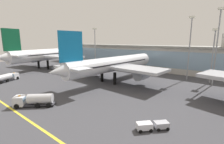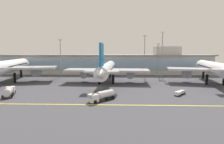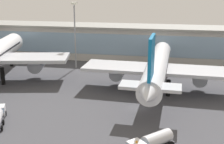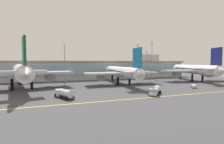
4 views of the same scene
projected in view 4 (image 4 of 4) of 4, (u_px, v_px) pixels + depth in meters
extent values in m
plane|color=#424247|center=(125.00, 88.00, 76.87)|extent=(190.50, 190.50, 0.00)
cube|color=yellow|center=(153.00, 97.00, 56.22)|extent=(152.40, 0.50, 0.01)
cube|color=beige|center=(98.00, 70.00, 119.81)|extent=(136.07, 12.00, 11.78)
cube|color=#84A3BC|center=(100.00, 70.00, 114.10)|extent=(130.63, 0.20, 7.54)
cube|color=gray|center=(98.00, 62.00, 119.46)|extent=(139.07, 14.00, 0.80)
cube|color=beige|center=(147.00, 58.00, 135.11)|extent=(16.00, 10.00, 6.00)
cylinder|color=black|center=(12.00, 85.00, 68.97)|extent=(1.10, 1.10, 4.83)
cylinder|color=black|center=(32.00, 84.00, 72.72)|extent=(1.10, 1.10, 4.83)
cylinder|color=black|center=(20.00, 80.00, 87.62)|extent=(1.10, 1.10, 4.83)
cylinder|color=silver|center=(21.00, 72.00, 73.47)|extent=(14.26, 43.09, 6.04)
cone|color=silver|center=(19.00, 70.00, 93.26)|extent=(6.69, 6.45, 5.74)
cone|color=silver|center=(26.00, 74.00, 53.40)|extent=(6.33, 7.52, 5.13)
cube|color=#84A3BC|center=(19.00, 68.00, 90.19)|extent=(5.27, 5.03, 1.81)
cube|color=black|center=(21.00, 71.00, 73.44)|extent=(12.99, 36.40, 0.48)
cube|color=#B7BAC1|center=(21.00, 73.00, 73.51)|extent=(44.50, 18.52, 0.97)
cylinder|color=#999EA8|center=(50.00, 77.00, 81.24)|extent=(5.23, 6.27, 4.23)
cube|color=#0C4C2D|center=(24.00, 51.00, 56.97)|extent=(2.21, 7.69, 9.66)
cube|color=#B7BAC1|center=(25.00, 72.00, 57.37)|extent=(14.52, 7.32, 0.77)
cylinder|color=black|center=(118.00, 81.00, 85.54)|extent=(1.10, 1.10, 4.23)
cylinder|color=black|center=(130.00, 81.00, 87.45)|extent=(1.10, 1.10, 4.23)
cylinder|color=black|center=(112.00, 78.00, 104.86)|extent=(1.10, 1.10, 4.23)
cylinder|color=silver|center=(121.00, 72.00, 89.44)|extent=(7.03, 42.14, 5.29)
cone|color=silver|center=(109.00, 70.00, 110.91)|extent=(5.21, 4.96, 5.02)
cone|color=silver|center=(142.00, 74.00, 67.69)|extent=(4.73, 6.00, 4.49)
cube|color=#84A3BC|center=(111.00, 69.00, 107.75)|extent=(4.11, 3.86, 1.59)
cube|color=black|center=(121.00, 71.00, 89.41)|extent=(6.80, 35.44, 0.42)
cube|color=#B7BAC1|center=(121.00, 73.00, 89.47)|extent=(39.28, 11.68, 0.85)
cylinder|color=#999EA8|center=(101.00, 77.00, 87.74)|extent=(3.92, 5.60, 3.70)
cylinder|color=#999EA8|center=(139.00, 76.00, 94.32)|extent=(3.92, 5.60, 3.70)
cube|color=#0F6BA8|center=(137.00, 58.00, 71.48)|extent=(0.95, 7.57, 8.46)
cube|color=#B7BAC1|center=(137.00, 72.00, 71.82)|extent=(12.63, 5.13, 0.68)
cylinder|color=black|center=(192.00, 78.00, 101.74)|extent=(1.10, 1.10, 4.58)
cylinder|color=black|center=(203.00, 78.00, 102.87)|extent=(1.10, 1.10, 4.58)
cylinder|color=black|center=(180.00, 75.00, 120.20)|extent=(1.10, 1.10, 4.58)
cylinder|color=white|center=(194.00, 70.00, 105.14)|extent=(12.83, 39.89, 5.72)
cone|color=white|center=(176.00, 68.00, 126.29)|extent=(6.28, 6.05, 5.43)
cone|color=white|center=(223.00, 70.00, 83.70)|extent=(5.93, 7.07, 4.86)
cube|color=#84A3BC|center=(178.00, 67.00, 122.98)|extent=(4.95, 4.72, 1.72)
cube|color=black|center=(194.00, 69.00, 105.12)|extent=(11.73, 33.68, 0.46)
cube|color=#B7BAC1|center=(194.00, 71.00, 105.18)|extent=(41.08, 16.62, 0.92)
cylinder|color=#999EA8|center=(176.00, 74.00, 104.87)|extent=(4.87, 5.78, 4.00)
cylinder|color=#999EA8|center=(209.00, 74.00, 108.56)|extent=(4.87, 5.78, 4.00)
cube|color=navy|center=(216.00, 57.00, 87.61)|extent=(1.97, 7.12, 9.15)
cube|color=#B7BAC1|center=(216.00, 69.00, 87.98)|extent=(13.39, 6.61, 0.73)
cylinder|color=black|center=(157.00, 95.00, 57.71)|extent=(0.99, 0.99, 1.10)
cylinder|color=black|center=(149.00, 94.00, 58.82)|extent=(0.99, 0.99, 1.10)
cylinder|color=black|center=(159.00, 93.00, 61.78)|extent=(0.99, 0.99, 1.10)
cylinder|color=black|center=(152.00, 92.00, 62.88)|extent=(0.99, 0.99, 1.10)
cylinder|color=black|center=(161.00, 92.00, 64.05)|extent=(0.99, 0.99, 1.10)
cylinder|color=black|center=(154.00, 91.00, 65.16)|extent=(0.99, 0.99, 1.10)
cube|color=#2D2D33|center=(156.00, 93.00, 62.17)|extent=(7.01, 6.99, 0.30)
cube|color=silver|center=(153.00, 92.00, 58.46)|extent=(3.49, 3.49, 2.20)
cube|color=#84A3BC|center=(153.00, 91.00, 58.43)|extent=(3.49, 3.49, 0.88)
cylinder|color=silver|center=(156.00, 89.00, 62.59)|extent=(5.58, 5.57, 2.30)
cube|color=orange|center=(153.00, 88.00, 58.39)|extent=(0.30, 0.40, 0.20)
cylinder|color=black|center=(56.00, 95.00, 56.75)|extent=(0.71, 1.13, 1.10)
cylinder|color=black|center=(63.00, 94.00, 58.53)|extent=(0.71, 1.13, 1.10)
cylinder|color=black|center=(62.00, 97.00, 53.49)|extent=(0.71, 1.13, 1.10)
cylinder|color=black|center=(69.00, 96.00, 55.28)|extent=(0.71, 1.13, 1.10)
cylinder|color=black|center=(66.00, 99.00, 51.67)|extent=(0.71, 1.13, 1.10)
cylinder|color=black|center=(73.00, 97.00, 53.45)|extent=(0.71, 1.13, 1.10)
cube|color=#2D2D33|center=(65.00, 97.00, 54.52)|extent=(5.17, 7.87, 0.30)
cube|color=silver|center=(59.00, 92.00, 57.40)|extent=(3.32, 3.18, 2.20)
cube|color=#84A3BC|center=(59.00, 91.00, 57.37)|extent=(3.26, 3.23, 0.88)
cylinder|color=silver|center=(66.00, 93.00, 54.06)|extent=(4.34, 6.03, 2.30)
cube|color=orange|center=(59.00, 89.00, 57.33)|extent=(0.30, 0.40, 0.20)
cylinder|color=black|center=(196.00, 88.00, 75.23)|extent=(0.55, 0.58, 0.60)
cylinder|color=black|center=(192.00, 88.00, 75.78)|extent=(0.55, 0.58, 0.60)
cylinder|color=black|center=(196.00, 87.00, 76.92)|extent=(0.55, 0.58, 0.60)
cylinder|color=black|center=(192.00, 87.00, 77.47)|extent=(0.55, 0.58, 0.60)
cube|color=silver|center=(194.00, 86.00, 76.32)|extent=(2.84, 2.94, 1.10)
cylinder|color=black|center=(195.00, 87.00, 78.18)|extent=(0.53, 0.57, 0.60)
cylinder|color=black|center=(192.00, 87.00, 78.73)|extent=(0.53, 0.57, 0.60)
cylinder|color=black|center=(195.00, 86.00, 79.74)|extent=(0.53, 0.57, 0.60)
cylinder|color=black|center=(191.00, 86.00, 80.29)|extent=(0.53, 0.57, 0.60)
cube|color=#A8A8B2|center=(193.00, 85.00, 79.20)|extent=(2.71, 2.79, 1.00)
cube|color=#2D2D33|center=(194.00, 87.00, 77.83)|extent=(0.47, 0.52, 0.08)
cylinder|color=gray|center=(137.00, 62.00, 115.09)|extent=(0.44, 0.44, 23.19)
cube|color=silver|center=(138.00, 45.00, 114.42)|extent=(1.80, 1.80, 0.70)
cylinder|color=gray|center=(65.00, 64.00, 96.23)|extent=(0.44, 0.44, 21.03)
cube|color=silver|center=(64.00, 45.00, 95.61)|extent=(1.80, 1.80, 0.70)
cylinder|color=gray|center=(152.00, 61.00, 114.99)|extent=(0.44, 0.44, 24.63)
cube|color=silver|center=(152.00, 42.00, 114.27)|extent=(1.80, 1.80, 0.70)
cylinder|color=gray|center=(147.00, 66.00, 118.55)|extent=(0.44, 0.44, 18.51)
cube|color=silver|center=(147.00, 52.00, 118.01)|extent=(1.80, 1.80, 0.70)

